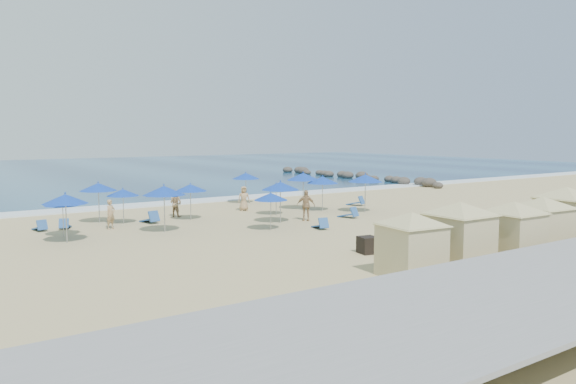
% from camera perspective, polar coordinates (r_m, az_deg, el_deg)
% --- Properties ---
extents(ground, '(160.00, 160.00, 0.00)m').
position_cam_1_polar(ground, '(30.05, 3.09, -3.96)').
color(ground, tan).
rests_on(ground, ground).
extents(ocean, '(160.00, 80.00, 0.06)m').
position_cam_1_polar(ocean, '(80.69, -21.41, 1.92)').
color(ocean, navy).
rests_on(ocean, ground).
extents(surf_line, '(160.00, 2.50, 0.08)m').
position_cam_1_polar(surf_line, '(43.25, -9.50, -0.92)').
color(surf_line, white).
rests_on(surf_line, ground).
extents(seawall, '(160.00, 6.10, 1.22)m').
position_cam_1_polar(seawall, '(21.09, 26.18, -7.05)').
color(seawall, gray).
rests_on(seawall, ground).
extents(rock_jetty, '(2.56, 26.66, 0.96)m').
position_cam_1_polar(rock_jetty, '(64.27, 6.59, 1.65)').
color(rock_jetty, '#302B28').
rests_on(rock_jetty, ground).
extents(trash_bin, '(0.85, 0.85, 0.73)m').
position_cam_1_polar(trash_bin, '(24.64, 8.09, -5.35)').
color(trash_bin, black).
rests_on(trash_bin, ground).
extents(cabana_0, '(4.14, 4.14, 2.61)m').
position_cam_1_polar(cabana_0, '(20.74, 12.44, -4.41)').
color(cabana_0, tan).
rests_on(cabana_0, ground).
extents(cabana_1, '(4.47, 4.47, 2.81)m').
position_cam_1_polar(cabana_1, '(22.79, 17.06, -3.31)').
color(cabana_1, tan).
rests_on(cabana_1, ground).
extents(cabana_2, '(4.23, 4.23, 2.66)m').
position_cam_1_polar(cabana_2, '(24.80, 21.94, -2.95)').
color(cabana_2, tan).
rests_on(cabana_2, ground).
extents(cabana_3, '(4.26, 4.26, 2.68)m').
position_cam_1_polar(cabana_3, '(26.89, 24.45, -2.36)').
color(cabana_3, tan).
rests_on(cabana_3, ground).
extents(cabana_4, '(4.70, 4.70, 2.95)m').
position_cam_1_polar(cabana_4, '(29.53, 26.39, -1.44)').
color(cabana_4, tan).
rests_on(cabana_4, ground).
extents(umbrella_0, '(1.79, 1.79, 2.04)m').
position_cam_1_polar(umbrella_0, '(30.29, -21.94, -0.92)').
color(umbrella_0, '#A5A8AD').
rests_on(umbrella_0, ground).
extents(umbrella_1, '(2.13, 2.13, 2.42)m').
position_cam_1_polar(umbrella_1, '(28.44, -21.68, -0.66)').
color(umbrella_1, '#A5A8AD').
rests_on(umbrella_1, ground).
extents(umbrella_2, '(1.84, 1.84, 2.10)m').
position_cam_1_polar(umbrella_2, '(33.35, -16.43, -0.05)').
color(umbrella_2, '#A5A8AD').
rests_on(umbrella_2, ground).
extents(umbrella_3, '(2.24, 2.24, 2.55)m').
position_cam_1_polar(umbrella_3, '(29.93, -12.48, 0.15)').
color(umbrella_3, '#A5A8AD').
rests_on(umbrella_3, ground).
extents(umbrella_4, '(1.97, 1.97, 2.24)m').
position_cam_1_polar(umbrella_4, '(34.00, -9.89, 0.43)').
color(umbrella_4, '#A5A8AD').
rests_on(umbrella_4, ground).
extents(umbrella_5, '(2.19, 2.19, 2.49)m').
position_cam_1_polar(umbrella_5, '(32.32, -0.78, 0.62)').
color(umbrella_5, '#A5A8AD').
rests_on(umbrella_5, ground).
extents(umbrella_6, '(1.85, 1.85, 2.10)m').
position_cam_1_polar(umbrella_6, '(29.92, -1.76, -0.47)').
color(umbrella_6, '#A5A8AD').
rests_on(umbrella_6, ground).
extents(umbrella_7, '(2.28, 2.28, 2.60)m').
position_cam_1_polar(umbrella_7, '(38.11, 1.55, 1.58)').
color(umbrella_7, '#A5A8AD').
rests_on(umbrella_7, ground).
extents(umbrella_8, '(1.84, 1.84, 2.09)m').
position_cam_1_polar(umbrella_8, '(35.53, -1.22, 0.55)').
color(umbrella_8, '#A5A8AD').
rests_on(umbrella_8, ground).
extents(umbrella_9, '(2.07, 2.07, 2.35)m').
position_cam_1_polar(umbrella_9, '(41.57, -4.32, 1.64)').
color(umbrella_9, '#A5A8AD').
rests_on(umbrella_9, ground).
extents(umbrella_10, '(2.11, 2.11, 2.40)m').
position_cam_1_polar(umbrella_10, '(37.41, 3.53, 1.23)').
color(umbrella_10, '#A5A8AD').
rests_on(umbrella_10, ground).
extents(umbrella_11, '(2.28, 2.28, 2.60)m').
position_cam_1_polar(umbrella_11, '(37.06, 7.87, 1.40)').
color(umbrella_11, '#A5A8AD').
rests_on(umbrella_11, ground).
extents(umbrella_12, '(2.13, 2.13, 2.42)m').
position_cam_1_polar(umbrella_12, '(34.14, -18.71, 0.49)').
color(umbrella_12, '#A5A8AD').
rests_on(umbrella_12, ground).
extents(beach_chair_0, '(0.65, 1.21, 0.64)m').
position_cam_1_polar(beach_chair_0, '(32.68, -23.86, -3.26)').
color(beach_chair_0, '#285395').
rests_on(beach_chair_0, ground).
extents(beach_chair_1, '(0.89, 1.23, 0.62)m').
position_cam_1_polar(beach_chair_1, '(32.85, -21.73, -3.14)').
color(beach_chair_1, '#285395').
rests_on(beach_chair_1, ground).
extents(beach_chair_2, '(0.83, 1.45, 0.75)m').
position_cam_1_polar(beach_chair_2, '(33.49, -13.77, -2.64)').
color(beach_chair_2, '#285395').
rests_on(beach_chair_2, ground).
extents(beach_chair_3, '(0.78, 1.29, 0.67)m').
position_cam_1_polar(beach_chair_3, '(30.55, 3.37, -3.35)').
color(beach_chair_3, '#285395').
rests_on(beach_chair_3, ground).
extents(beach_chair_4, '(0.86, 1.39, 0.71)m').
position_cam_1_polar(beach_chair_4, '(34.72, 6.30, -2.22)').
color(beach_chair_4, '#285395').
rests_on(beach_chair_4, ground).
extents(beach_chair_5, '(1.01, 1.42, 0.72)m').
position_cam_1_polar(beach_chair_5, '(40.69, 7.05, -1.02)').
color(beach_chair_5, '#285395').
rests_on(beach_chair_5, ground).
extents(beachgoer_0, '(0.70, 0.62, 1.62)m').
position_cam_1_polar(beachgoer_0, '(31.93, -17.57, -2.17)').
color(beachgoer_0, tan).
rests_on(beachgoer_0, ground).
extents(beachgoer_1, '(0.98, 1.04, 1.70)m').
position_cam_1_polar(beachgoer_1, '(35.60, -11.34, -1.12)').
color(beachgoer_1, tan).
rests_on(beachgoer_1, ground).
extents(beachgoer_2, '(1.11, 1.03, 1.83)m').
position_cam_1_polar(beachgoer_2, '(33.39, 1.81, -1.36)').
color(beachgoer_2, tan).
rests_on(beachgoer_2, ground).
extents(beachgoer_3, '(0.93, 0.75, 1.66)m').
position_cam_1_polar(beachgoer_3, '(37.74, -4.51, -0.66)').
color(beachgoer_3, tan).
rests_on(beachgoer_3, ground).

